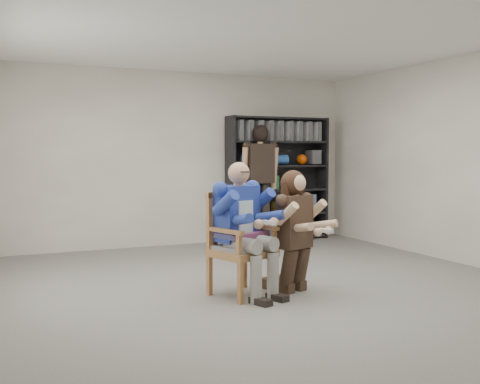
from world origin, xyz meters
name	(u,v)px	position (x,y,z in m)	size (l,w,h in m)	color
room_shell	(281,162)	(0.00, 0.00, 1.40)	(6.00, 7.00, 2.80)	beige
floor	(280,293)	(0.00, 0.00, 0.00)	(6.00, 7.00, 0.01)	slate
armchair	(242,244)	(-0.40, 0.09, 0.54)	(0.63, 0.61, 1.09)	olive
seated_man	(242,228)	(-0.40, 0.09, 0.71)	(0.61, 0.85, 1.41)	navy
kneeling_woman	(297,232)	(0.18, -0.03, 0.65)	(0.54, 0.87, 1.29)	#3B291E
bookshelf	(278,179)	(1.70, 3.28, 1.05)	(1.80, 0.38, 2.10)	black
standing_man	(260,185)	(1.23, 3.01, 0.96)	(0.60, 0.33, 1.93)	black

